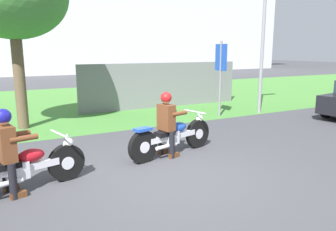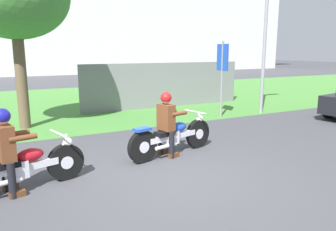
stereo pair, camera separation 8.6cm
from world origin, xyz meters
name	(u,v)px [view 1 (the left image)]	position (x,y,z in m)	size (l,w,h in m)	color
ground	(173,176)	(0.00, 0.00, 0.00)	(120.00, 120.00, 0.00)	#424247
grass_verge	(66,103)	(0.00, 9.73, 0.00)	(60.00, 12.00, 0.01)	#478438
stadium_facade	(24,4)	(0.58, 31.02, 6.81)	(59.06, 8.00, 13.61)	silver
motorcycle_lead	(173,137)	(0.62, 1.15, 0.41)	(2.27, 0.82, 0.90)	black
rider_lead	(167,119)	(0.46, 1.11, 0.83)	(0.62, 0.55, 1.42)	black
motorcycle_follow	(21,169)	(-2.49, 0.59, 0.40)	(2.17, 0.80, 0.88)	black
rider_follow	(7,146)	(-2.66, 0.55, 0.82)	(0.62, 0.55, 1.41)	black
streetlight_pole	(267,11)	(5.99, 3.96, 3.65)	(0.96, 0.20, 5.85)	gray
sign_banner	(221,67)	(4.17, 4.13, 1.72)	(0.08, 0.60, 2.60)	gray
fence_segment	(164,85)	(3.34, 6.77, 0.90)	(7.00, 0.06, 1.80)	slate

